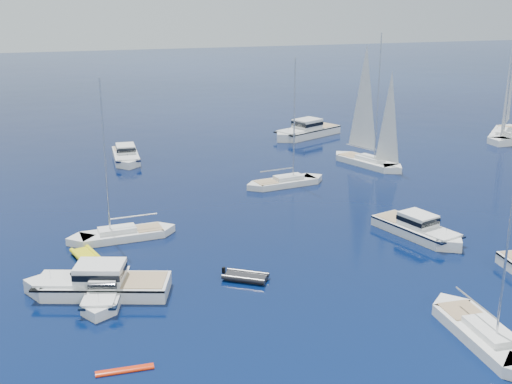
# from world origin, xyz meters

# --- Properties ---
(ground) EXTENTS (400.00, 400.00, 0.00)m
(ground) POSITION_xyz_m (0.00, 0.00, 0.00)
(ground) COLOR #081C4D
(ground) RESTS_ON ground
(motor_cruiser_right) EXTENTS (5.54, 9.92, 2.49)m
(motor_cruiser_right) POSITION_xyz_m (10.91, 16.16, 0.00)
(motor_cruiser_right) COLOR white
(motor_cruiser_right) RESTS_ON ground
(motor_cruiser_left) EXTENTS (4.22, 8.16, 2.05)m
(motor_cruiser_left) POSITION_xyz_m (-15.28, 12.10, 0.00)
(motor_cruiser_left) COLOR white
(motor_cruiser_left) RESTS_ON ground
(motor_cruiser_centre) EXTENTS (11.20, 6.33, 2.81)m
(motor_cruiser_centre) POSITION_xyz_m (-15.71, 12.83, 0.00)
(motor_cruiser_centre) COLOR white
(motor_cruiser_centre) RESTS_ON ground
(motor_cruiser_distant) EXTENTS (12.35, 8.60, 3.14)m
(motor_cruiser_distant) POSITION_xyz_m (15.66, 55.26, 0.00)
(motor_cruiser_distant) COLOR silver
(motor_cruiser_distant) RESTS_ON ground
(motor_cruiser_horizon) EXTENTS (3.14, 9.56, 2.49)m
(motor_cruiser_horizon) POSITION_xyz_m (-10.08, 48.85, 0.00)
(motor_cruiser_horizon) COLOR white
(motor_cruiser_horizon) RESTS_ON ground
(sailboat_fore) EXTENTS (3.17, 10.76, 15.67)m
(sailboat_fore) POSITION_xyz_m (5.82, -0.21, 0.00)
(sailboat_fore) COLOR white
(sailboat_fore) RESTS_ON ground
(sailboat_mid_l) EXTENTS (9.71, 3.30, 14.01)m
(sailboat_mid_l) POSITION_xyz_m (-13.13, 22.82, 0.00)
(sailboat_mid_l) COLOR white
(sailboat_mid_l) RESTS_ON ground
(sailboat_centre) EXTENTS (9.75, 3.97, 13.94)m
(sailboat_centre) POSITION_xyz_m (5.04, 33.53, 0.00)
(sailboat_centre) COLOR silver
(sailboat_centre) RESTS_ON ground
(sailboat_sails_r) EXTENTS (6.60, 11.10, 15.91)m
(sailboat_sails_r) POSITION_xyz_m (17.07, 38.58, 0.00)
(sailboat_sails_r) COLOR white
(sailboat_sails_r) RESTS_ON ground
(sailboat_sails_far) EXTENTS (11.46, 11.87, 19.25)m
(sailboat_sails_far) POSITION_xyz_m (41.88, 46.35, 0.00)
(sailboat_sails_far) COLOR white
(sailboat_sails_far) RESTS_ON ground
(tender_yellow) EXTENTS (2.83, 3.89, 0.95)m
(tender_yellow) POSITION_xyz_m (-16.20, 19.27, 0.00)
(tender_yellow) COLOR yellow
(tender_yellow) RESTS_ON ground
(tender_grey_near) EXTENTS (3.81, 3.38, 0.95)m
(tender_grey_near) POSITION_xyz_m (-5.44, 12.06, 0.00)
(tender_grey_near) COLOR black
(tender_grey_near) RESTS_ON ground
(kayak_orange) EXTENTS (3.17, 0.61, 0.30)m
(kayak_orange) POSITION_xyz_m (-14.98, 2.66, 0.00)
(kayak_orange) COLOR red
(kayak_orange) RESTS_ON ground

